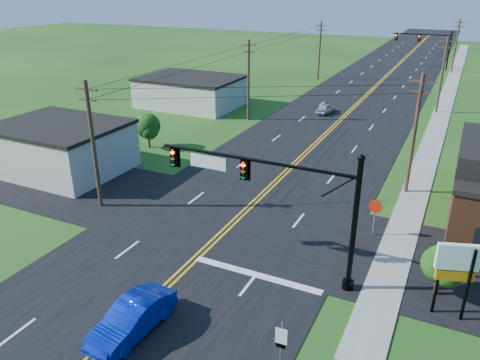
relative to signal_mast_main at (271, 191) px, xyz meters
The scene contains 21 objects.
ground 10.27m from the signal_mast_main, 118.47° to the right, with size 260.00×260.00×0.00m, color #164814.
road_main 42.49m from the signal_mast_main, 95.90° to the left, with size 16.00×220.00×0.04m, color black.
road_cross 7.56m from the signal_mast_main, 137.32° to the left, with size 70.00×10.00×0.04m, color black.
sidewalk 32.93m from the signal_mast_main, 79.10° to the left, with size 2.00×160.00×0.08m, color gray.
signal_mast_main is the anchor object (origin of this frame).
signal_mast_far 72.00m from the signal_mast_main, 89.92° to the left, with size 10.98×0.60×7.48m.
cream_bldg_near 22.33m from the signal_mast_main, 164.29° to the left, with size 10.20×8.20×4.10m.
cream_bldg_far 38.12m from the signal_mast_main, 127.88° to the left, with size 12.20×9.20×3.70m.
utility_pole_left_a 13.98m from the signal_mast_main, behind, with size 1.80×0.28×9.00m.
utility_pole_left_b 30.34m from the signal_mast_main, 117.14° to the left, with size 1.80×0.28×9.00m.
utility_pole_left_c 55.74m from the signal_mast_main, 104.37° to the left, with size 1.80×0.28×9.00m.
utility_pole_right_a 15.03m from the signal_mast_main, 68.69° to the left, with size 1.80×0.28×9.00m.
utility_pole_right_b 40.37m from the signal_mast_main, 82.22° to the left, with size 1.80×0.28×9.00m.
utility_pole_right_c 70.21m from the signal_mast_main, 85.54° to the left, with size 1.80×0.28×9.00m.
shrub_corner 9.26m from the signal_mast_main, ahead, with size 2.00×2.00×2.86m.
tree_left 23.22m from the signal_mast_main, 142.64° to the left, with size 2.40×2.40×3.37m.
blue_car 9.26m from the signal_mast_main, 115.04° to the right, with size 1.64×4.71×1.55m, color #071DAB.
distant_car 34.54m from the signal_mast_main, 101.08° to the left, with size 1.37×3.41×1.16m, color #BABBC0.
route_sign 7.92m from the signal_mast_main, 63.48° to the right, with size 0.52×0.09×2.07m.
stop_sign 8.18m from the signal_mast_main, 53.84° to the left, with size 0.89×0.13×2.50m.
pylon_sign 9.45m from the signal_mast_main, ahead, with size 1.91×0.86×3.96m.
Camera 1 is at (12.58, -12.71, 14.87)m, focal length 35.00 mm.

